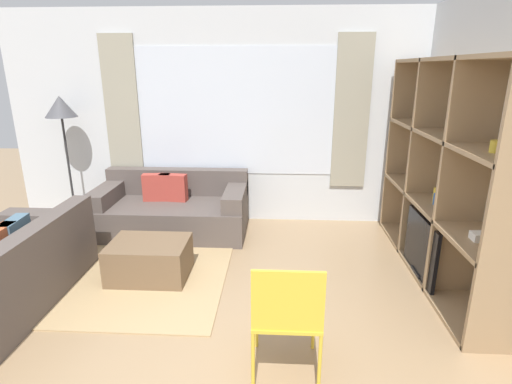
% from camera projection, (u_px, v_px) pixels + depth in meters
% --- Properties ---
extents(wall_back, '(5.92, 0.11, 2.70)m').
position_uv_depth(wall_back, '(236.00, 119.00, 5.15)').
color(wall_back, silver).
rests_on(wall_back, ground_plane).
extents(wall_right, '(0.07, 4.50, 2.70)m').
position_uv_depth(wall_right, '(493.00, 146.00, 3.42)').
color(wall_right, silver).
rests_on(wall_right, ground_plane).
extents(area_rug, '(2.30, 1.83, 0.01)m').
position_uv_depth(area_rug, '(112.00, 274.00, 4.02)').
color(area_rug, tan).
rests_on(area_rug, ground_plane).
extents(shelving_unit, '(0.44, 2.51, 2.09)m').
position_uv_depth(shelving_unit, '(449.00, 176.00, 3.79)').
color(shelving_unit, silver).
rests_on(shelving_unit, ground_plane).
extents(couch_main, '(1.85, 0.92, 0.73)m').
position_uv_depth(couch_main, '(172.00, 210.00, 5.03)').
color(couch_main, '#564C47').
rests_on(couch_main, ground_plane).
extents(ottoman, '(0.75, 0.56, 0.37)m').
position_uv_depth(ottoman, '(150.00, 260.00, 3.92)').
color(ottoman, brown).
rests_on(ottoman, ground_plane).
extents(floor_lamp, '(0.38, 0.38, 1.67)m').
position_uv_depth(floor_lamp, '(61.00, 113.00, 4.94)').
color(floor_lamp, black).
rests_on(floor_lamp, ground_plane).
extents(folding_chair, '(0.44, 0.46, 0.86)m').
position_uv_depth(folding_chair, '(287.00, 311.00, 2.53)').
color(folding_chair, gold).
rests_on(folding_chair, ground_plane).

